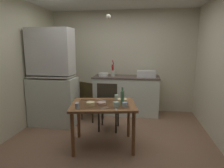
# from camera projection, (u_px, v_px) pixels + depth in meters

# --- Properties ---
(ground_plane) EXTENTS (4.69, 4.69, 0.00)m
(ground_plane) POSITION_uv_depth(u_px,v_px,m) (110.00, 140.00, 3.50)
(ground_plane) COLOR #87644D
(wall_back) EXTENTS (3.74, 0.10, 2.56)m
(wall_back) POSITION_uv_depth(u_px,v_px,m) (122.00, 61.00, 5.10)
(wall_back) COLOR beige
(wall_back) RESTS_ON ground
(wall_left) EXTENTS (0.10, 3.79, 2.56)m
(wall_left) POSITION_uv_depth(u_px,v_px,m) (9.00, 67.00, 3.56)
(wall_left) COLOR beige
(wall_left) RESTS_ON ground
(hutch_cabinet) EXTENTS (0.97, 0.50, 2.02)m
(hutch_cabinet) POSITION_uv_depth(u_px,v_px,m) (52.00, 81.00, 4.07)
(hutch_cabinet) COLOR silver
(hutch_cabinet) RESTS_ON ground
(counter_cabinet) EXTENTS (1.61, 0.64, 0.94)m
(counter_cabinet) POSITION_uv_depth(u_px,v_px,m) (126.00, 95.00, 4.87)
(counter_cabinet) COLOR silver
(counter_cabinet) RESTS_ON ground
(sink_basin) EXTENTS (0.44, 0.34, 0.15)m
(sink_basin) POSITION_uv_depth(u_px,v_px,m) (146.00, 74.00, 4.69)
(sink_basin) COLOR silver
(sink_basin) RESTS_ON counter_cabinet
(hand_pump) EXTENTS (0.05, 0.27, 0.39)m
(hand_pump) POSITION_uv_depth(u_px,v_px,m) (113.00, 69.00, 4.85)
(hand_pump) COLOR #B21E19
(hand_pump) RESTS_ON counter_cabinet
(mixing_bowl_counter) EXTENTS (0.24, 0.24, 0.08)m
(mixing_bowl_counter) POSITION_uv_depth(u_px,v_px,m) (103.00, 75.00, 4.82)
(mixing_bowl_counter) COLOR white
(mixing_bowl_counter) RESTS_ON counter_cabinet
(stoneware_crock) EXTENTS (0.10, 0.10, 0.13)m
(stoneware_crock) POSITION_uv_depth(u_px,v_px,m) (113.00, 73.00, 4.80)
(stoneware_crock) COLOR beige
(stoneware_crock) RESTS_ON counter_cabinet
(dining_table) EXTENTS (1.17, 0.95, 0.73)m
(dining_table) POSITION_uv_depth(u_px,v_px,m) (103.00, 110.00, 3.21)
(dining_table) COLOR brown
(dining_table) RESTS_ON ground
(chair_far_side) EXTENTS (0.40, 0.40, 0.98)m
(chair_far_side) POSITION_uv_depth(u_px,v_px,m) (108.00, 106.00, 3.83)
(chair_far_side) COLOR #31281E
(chair_far_side) RESTS_ON ground
(chair_by_counter) EXTENTS (0.54, 0.54, 0.89)m
(chair_by_counter) POSITION_uv_depth(u_px,v_px,m) (90.00, 100.00, 4.39)
(chair_by_counter) COLOR #362A17
(chair_by_counter) RESTS_ON ground
(serving_bowl_wide) EXTENTS (0.13, 0.13, 0.06)m
(serving_bowl_wide) POSITION_uv_depth(u_px,v_px,m) (91.00, 104.00, 3.09)
(serving_bowl_wide) COLOR beige
(serving_bowl_wide) RESTS_ON dining_table
(soup_bowl_small) EXTENTS (0.15, 0.15, 0.04)m
(soup_bowl_small) POSITION_uv_depth(u_px,v_px,m) (101.00, 103.00, 3.14)
(soup_bowl_small) COLOR tan
(soup_bowl_small) RESTS_ON dining_table
(sauce_dish) EXTENTS (0.17, 0.17, 0.04)m
(sauce_dish) POSITION_uv_depth(u_px,v_px,m) (122.00, 100.00, 3.35)
(sauce_dish) COLOR beige
(sauce_dish) RESTS_ON dining_table
(teacup_mint) EXTENTS (0.09, 0.09, 0.07)m
(teacup_mint) POSITION_uv_depth(u_px,v_px,m) (125.00, 104.00, 3.03)
(teacup_mint) COLOR #9EB2C6
(teacup_mint) RESTS_ON dining_table
(teacup_cream) EXTENTS (0.06, 0.06, 0.09)m
(teacup_cream) POSITION_uv_depth(u_px,v_px,m) (77.00, 106.00, 2.93)
(teacup_cream) COLOR #9EB2C6
(teacup_cream) RESTS_ON dining_table
(mug_tall) EXTENTS (0.09, 0.09, 0.08)m
(mug_tall) POSITION_uv_depth(u_px,v_px,m) (116.00, 104.00, 3.03)
(mug_tall) COLOR #ADD1C1
(mug_tall) RESTS_ON dining_table
(mug_dark) EXTENTS (0.07, 0.07, 0.09)m
(mug_dark) POSITION_uv_depth(u_px,v_px,m) (116.00, 97.00, 3.43)
(mug_dark) COLOR #ADD1C1
(mug_dark) RESTS_ON dining_table
(glass_bottle) EXTENTS (0.06, 0.06, 0.29)m
(glass_bottle) POSITION_uv_depth(u_px,v_px,m) (122.00, 98.00, 3.12)
(glass_bottle) COLOR #4C7F56
(glass_bottle) RESTS_ON dining_table
(table_knife) EXTENTS (0.20, 0.10, 0.00)m
(table_knife) POSITION_uv_depth(u_px,v_px,m) (101.00, 100.00, 3.41)
(table_knife) COLOR silver
(table_knife) RESTS_ON dining_table
(teaspoon_near_bowl) EXTENTS (0.11, 0.10, 0.00)m
(teaspoon_near_bowl) POSITION_uv_depth(u_px,v_px,m) (104.00, 108.00, 2.96)
(teaspoon_near_bowl) COLOR beige
(teaspoon_near_bowl) RESTS_ON dining_table
(teaspoon_by_cup) EXTENTS (0.05, 0.15, 0.00)m
(teaspoon_by_cup) POSITION_uv_depth(u_px,v_px,m) (116.00, 109.00, 2.91)
(teaspoon_by_cup) COLOR beige
(teaspoon_by_cup) RESTS_ON dining_table
(pendant_bulb) EXTENTS (0.08, 0.08, 0.08)m
(pendant_bulb) POSITION_uv_depth(u_px,v_px,m) (109.00, 17.00, 3.23)
(pendant_bulb) COLOR #F9EFCC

